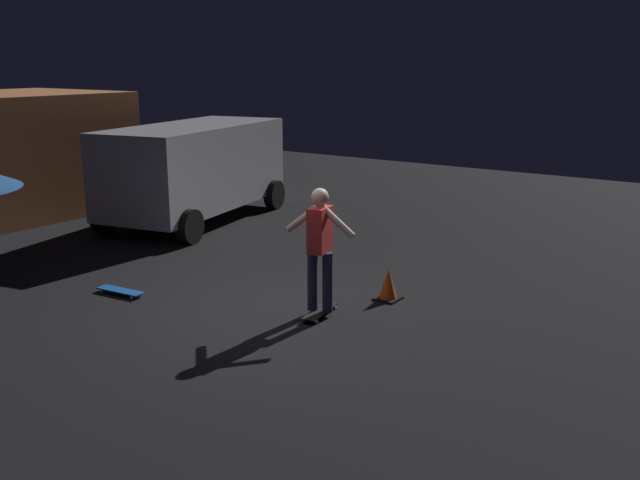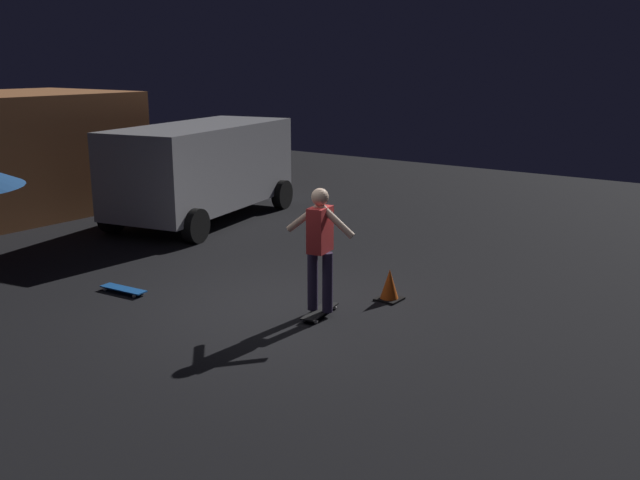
% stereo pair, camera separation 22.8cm
% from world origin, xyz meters
% --- Properties ---
extents(ground_plane, '(28.00, 28.00, 0.00)m').
position_xyz_m(ground_plane, '(0.00, 0.00, 0.00)').
color(ground_plane, black).
extents(parked_van, '(4.89, 3.01, 2.03)m').
position_xyz_m(parked_van, '(3.52, 4.81, 1.16)').
color(parked_van, '#B2B2B7').
rests_on(parked_van, ground_plane).
extents(skateboard_ridden, '(0.80, 0.34, 0.07)m').
position_xyz_m(skateboard_ridden, '(0.25, -0.71, 0.06)').
color(skateboard_ridden, black).
rests_on(skateboard_ridden, ground_plane).
extents(skateboard_spare, '(0.28, 0.80, 0.07)m').
position_xyz_m(skateboard_spare, '(-0.71, 2.20, 0.06)').
color(skateboard_spare, '#1959B2').
rests_on(skateboard_spare, ground_plane).
extents(skater, '(0.41, 0.98, 1.67)m').
position_xyz_m(skater, '(0.25, -0.71, 1.04)').
color(skater, '#382D4C').
rests_on(skater, skateboard_ridden).
extents(traffic_cone, '(0.34, 0.34, 0.46)m').
position_xyz_m(traffic_cone, '(1.34, -1.14, 0.21)').
color(traffic_cone, black).
rests_on(traffic_cone, ground_plane).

